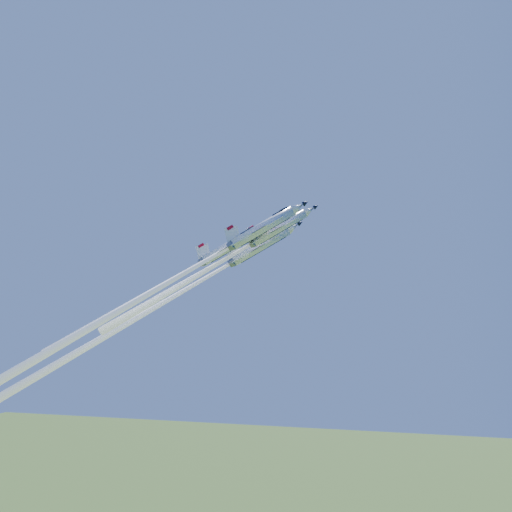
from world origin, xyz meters
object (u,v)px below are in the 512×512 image
(jet_lead, at_px, (216,264))
(jet_left, at_px, (152,309))
(jet_right, at_px, (150,293))
(jet_slot, at_px, (166,283))

(jet_lead, distance_m, jet_left, 16.58)
(jet_right, xyz_separation_m, jet_slot, (1.16, 4.04, 2.00))
(jet_left, relative_size, jet_right, 1.05)
(jet_lead, bearing_deg, jet_slot, -82.04)
(jet_lead, relative_size, jet_left, 0.67)
(jet_lead, height_order, jet_slot, jet_lead)
(jet_left, relative_size, jet_slot, 1.45)
(jet_right, bearing_deg, jet_lead, 112.55)
(jet_left, bearing_deg, jet_lead, 63.39)
(jet_slot, bearing_deg, jet_left, -154.84)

